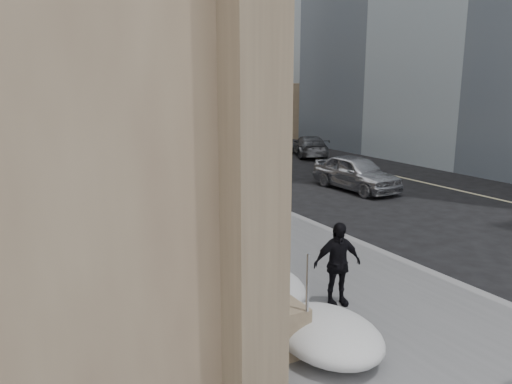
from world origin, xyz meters
TOP-DOWN VIEW (x-y plane):
  - ground at (0.00, 0.00)m, footprint 140.00×140.00m
  - sidewalk at (0.00, 10.00)m, footprint 5.00×80.00m
  - curb at (2.62, 10.00)m, footprint 0.24×80.00m
  - lane_line at (10.50, 10.00)m, footprint 0.15×70.00m
  - far_podium at (15.50, 10.00)m, footprint 2.00×80.00m
  - streetlight_mid at (2.74, 14.00)m, footprint 1.71×0.24m
  - streetlight_far at (2.74, 34.00)m, footprint 1.71×0.24m
  - traffic_signal at (2.07, 22.00)m, footprint 4.10×0.22m
  - snow_bank at (-1.42, 8.11)m, footprint 1.70×18.10m
  - mounted_horse_left at (-0.88, 4.11)m, footprint 1.36×2.56m
  - mounted_horse_right at (0.09, 6.16)m, footprint 2.03×2.24m
  - pedestrian at (-0.23, -0.71)m, footprint 1.00×0.58m
  - car_silver at (7.05, 7.36)m, footprint 1.71×4.04m
  - car_grey at (10.58, 15.57)m, footprint 3.10×4.34m

SIDE VIEW (x-z plane):
  - ground at x=0.00m, z-range 0.00..0.00m
  - lane_line at x=10.50m, z-range 0.00..0.01m
  - sidewalk at x=0.00m, z-range 0.00..0.12m
  - curb at x=2.62m, z-range 0.00..0.12m
  - snow_bank at x=-1.42m, z-range 0.09..0.85m
  - car_grey at x=10.58m, z-range 0.00..1.17m
  - car_silver at x=7.05m, z-range 0.00..1.36m
  - pedestrian at x=-0.23m, z-range 0.12..1.72m
  - mounted_horse_left at x=-0.88m, z-range -0.13..2.57m
  - mounted_horse_right at x=0.09m, z-range -0.06..2.74m
  - far_podium at x=15.50m, z-range 0.00..4.00m
  - traffic_signal at x=2.07m, z-range 1.00..7.00m
  - streetlight_mid at x=2.74m, z-range 0.58..8.58m
  - streetlight_far at x=2.74m, z-range 0.58..8.58m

